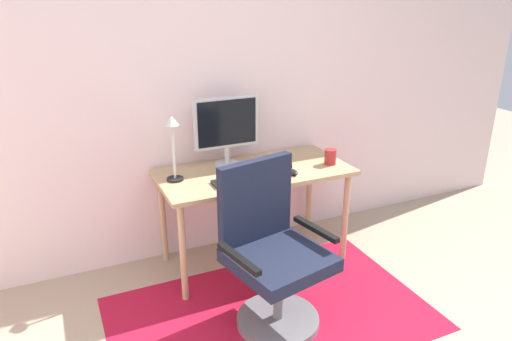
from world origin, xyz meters
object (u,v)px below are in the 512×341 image
at_px(cell_phone, 287,164).
at_px(office_chair, 272,258).
at_px(computer_mouse, 292,172).
at_px(desk_lamp, 172,137).
at_px(desk, 254,180).
at_px(keyboard, 245,180).
at_px(monitor, 226,125).
at_px(coffee_cup, 330,157).

xyz_separation_m(cell_phone, office_chair, (-0.44, -0.67, -0.29)).
relative_size(computer_mouse, desk_lamp, 0.24).
distance_m(desk, keyboard, 0.23).
relative_size(monitor, keyboard, 1.14).
distance_m(keyboard, desk_lamp, 0.54).
bearing_deg(desk, monitor, 126.66).
bearing_deg(monitor, coffee_cup, -23.19).
bearing_deg(office_chair, coffee_cup, 24.94).
height_order(monitor, computer_mouse, monitor).
distance_m(monitor, office_chair, 1.02).
bearing_deg(coffee_cup, office_chair, -143.01).
bearing_deg(computer_mouse, cell_phone, 72.94).
relative_size(cell_phone, desk_lamp, 0.32).
distance_m(monitor, coffee_cup, 0.77).
distance_m(monitor, computer_mouse, 0.56).
xyz_separation_m(desk, monitor, (-0.13, 0.18, 0.37)).
bearing_deg(monitor, office_chair, -93.54).
bearing_deg(keyboard, coffee_cup, 3.86).
relative_size(desk, keyboard, 3.10).
distance_m(coffee_cup, desk_lamp, 1.13).
distance_m(keyboard, coffee_cup, 0.69).
xyz_separation_m(keyboard, office_chair, (-0.05, -0.50, -0.30)).
bearing_deg(office_chair, desk_lamp, 105.21).
relative_size(keyboard, cell_phone, 3.07).
bearing_deg(monitor, computer_mouse, -46.94).
height_order(desk, desk_lamp, desk_lamp).
distance_m(desk, coffee_cup, 0.57).
distance_m(desk, office_chair, 0.72).
height_order(cell_phone, office_chair, office_chair).
height_order(keyboard, cell_phone, keyboard).
distance_m(keyboard, cell_phone, 0.43).
xyz_separation_m(desk, office_chair, (-0.18, -0.66, -0.21)).
xyz_separation_m(keyboard, desk_lamp, (-0.41, 0.20, 0.29)).
xyz_separation_m(desk, computer_mouse, (0.20, -0.18, 0.09)).
height_order(desk, office_chair, office_chair).
bearing_deg(office_chair, desk, 62.38).
bearing_deg(coffee_cup, keyboard, -176.14).
bearing_deg(cell_phone, desk, -153.16).
bearing_deg(monitor, cell_phone, -23.98).
height_order(desk, monitor, monitor).
xyz_separation_m(keyboard, computer_mouse, (0.34, -0.02, 0.01)).
xyz_separation_m(monitor, desk_lamp, (-0.42, -0.13, 0.00)).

